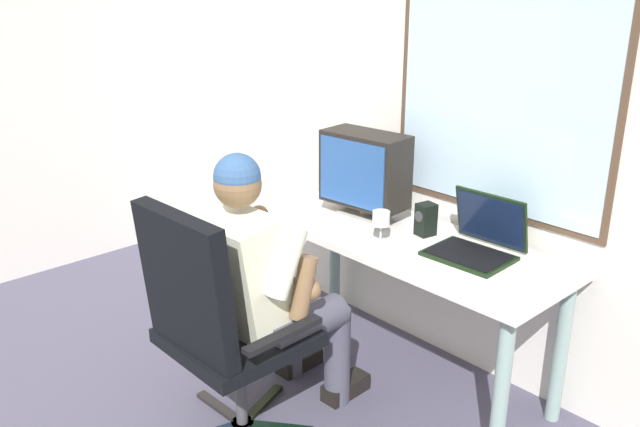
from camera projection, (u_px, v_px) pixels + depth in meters
name	position (u px, v px, depth m)	size (l,w,h in m)	color
wall_rear	(488.00, 107.00, 3.06)	(5.18, 0.08, 2.59)	silver
desk	(404.00, 258.00, 3.17)	(1.55, 0.60, 0.73)	#809B96
office_chair	(213.00, 317.00, 2.71)	(0.64, 0.61, 1.06)	black
person_seated	(264.00, 282.00, 2.87)	(0.54, 0.74, 1.23)	#424151
crt_monitor	(365.00, 170.00, 3.31)	(0.44, 0.25, 0.43)	beige
laptop	(479.00, 239.00, 2.94)	(0.36, 0.34, 0.26)	black
wine_glass	(381.00, 220.00, 3.04)	(0.08, 0.08, 0.15)	silver
desk_speaker	(426.00, 219.00, 3.13)	(0.09, 0.10, 0.15)	black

